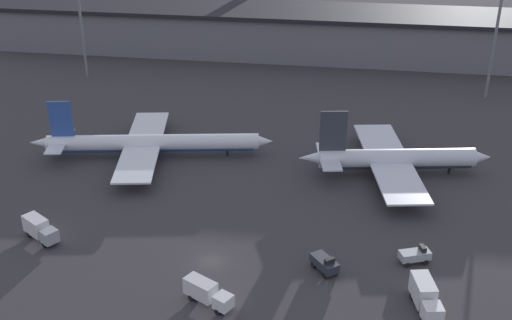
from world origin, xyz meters
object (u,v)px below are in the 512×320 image
object	(u,v)px
service_vehicle_3	(325,263)
service_vehicle_1	(207,292)
service_vehicle_0	(425,296)
service_vehicle_2	(40,229)
airplane_1	(394,159)
service_vehicle_4	(415,255)
airplane_0	(150,143)

from	to	relation	value
service_vehicle_3	service_vehicle_1	bearing A→B (deg)	-95.92
service_vehicle_0	service_vehicle_2	world-z (taller)	service_vehicle_0
airplane_1	service_vehicle_4	world-z (taller)	airplane_1
service_vehicle_0	service_vehicle_4	distance (m)	10.80
airplane_1	service_vehicle_0	size ratio (longest dim) A/B	4.39
airplane_0	service_vehicle_2	xyz separation A→B (m)	(-8.04, -31.69, -0.95)
service_vehicle_3	service_vehicle_0	bearing A→B (deg)	26.15
service_vehicle_1	service_vehicle_4	distance (m)	31.70
service_vehicle_4	airplane_1	bearing A→B (deg)	73.38
service_vehicle_2	service_vehicle_3	distance (m)	44.77
service_vehicle_0	service_vehicle_3	world-z (taller)	service_vehicle_0
service_vehicle_0	service_vehicle_4	bearing A→B (deg)	170.84
airplane_0	service_vehicle_4	xyz separation A→B (m)	(49.82, -28.88, -1.58)
service_vehicle_1	service_vehicle_3	world-z (taller)	service_vehicle_1
airplane_0	service_vehicle_0	distance (m)	64.13
service_vehicle_2	service_vehicle_4	distance (m)	57.93
airplane_1	airplane_0	bearing A→B (deg)	169.14
service_vehicle_3	service_vehicle_4	bearing A→B (deg)	69.49
service_vehicle_0	service_vehicle_2	distance (m)	58.99
service_vehicle_1	service_vehicle_2	world-z (taller)	service_vehicle_2
airplane_1	service_vehicle_3	bearing A→B (deg)	-118.71
service_vehicle_3	service_vehicle_4	xyz separation A→B (m)	(13.12, 4.28, -0.06)
airplane_0	service_vehicle_4	world-z (taller)	airplane_0
service_vehicle_2	service_vehicle_3	bearing A→B (deg)	31.33
airplane_0	service_vehicle_3	size ratio (longest dim) A/B	9.60
service_vehicle_0	service_vehicle_4	xyz separation A→B (m)	(-0.59, 10.75, -0.82)
airplane_1	service_vehicle_3	world-z (taller)	airplane_1
service_vehicle_2	service_vehicle_4	xyz separation A→B (m)	(57.86, 2.81, -0.63)
airplane_1	service_vehicle_4	distance (m)	28.81
service_vehicle_0	service_vehicle_2	xyz separation A→B (m)	(-58.45, 7.94, -0.20)
airplane_1	service_vehicle_2	xyz separation A→B (m)	(-55.52, -31.46, -1.27)
service_vehicle_1	service_vehicle_4	bearing A→B (deg)	54.90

